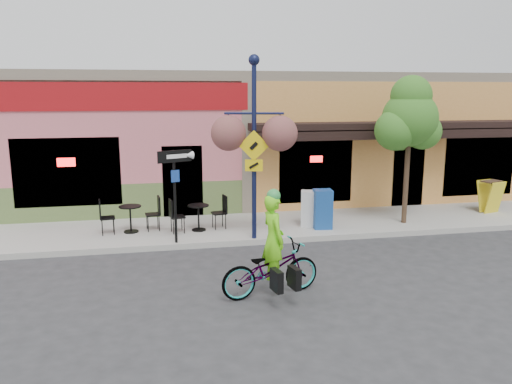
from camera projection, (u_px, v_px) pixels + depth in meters
ground at (311, 248)px, 12.62m from camera, size 90.00×90.00×0.00m
sidewalk at (290, 225)px, 14.53m from camera, size 24.00×3.00×0.15m
curb at (304, 239)px, 13.13m from camera, size 24.00×0.12×0.15m
building at (254, 135)px, 19.39m from camera, size 18.20×8.20×4.50m
bicycle at (271, 269)px, 9.61m from camera, size 2.11×1.10×1.05m
cyclist_rider at (273, 252)px, 9.56m from camera, size 0.54×0.71×1.74m
lamp_post at (254, 149)px, 12.51m from camera, size 1.58×0.93×4.64m
one_way_sign at (175, 197)px, 12.35m from camera, size 0.90×0.54×2.34m
cafe_set_left at (130, 215)px, 13.42m from camera, size 1.67×0.98×0.95m
cafe_set_right at (198, 214)px, 13.59m from camera, size 1.66×1.03×0.93m
newspaper_box_blue at (323, 209)px, 13.80m from camera, size 0.53×0.48×1.09m
newspaper_box_grey at (309, 209)px, 14.04m from camera, size 0.57×0.54×1.01m
street_tree at (408, 150)px, 14.09m from camera, size 2.18×2.18×4.24m
sandwich_board at (495, 197)px, 15.49m from camera, size 0.71×0.60×1.02m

